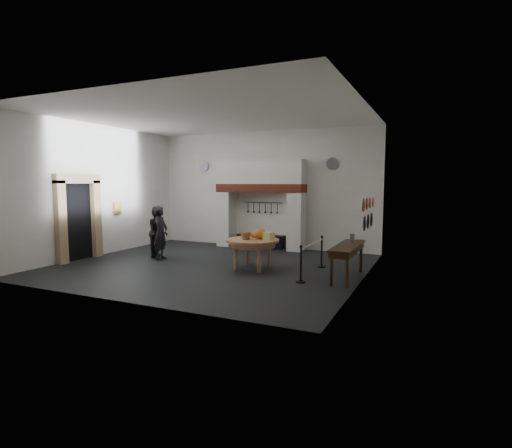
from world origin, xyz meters
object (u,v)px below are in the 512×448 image
at_px(visitor_far, 159,232).
at_px(barrier_post_near, 301,265).
at_px(side_table, 348,246).
at_px(work_table, 253,240).
at_px(barrier_post_far, 322,252).
at_px(visitor_near, 161,233).
at_px(iron_range, 261,241).

xyz_separation_m(visitor_far, barrier_post_near, (5.53, -1.38, -0.42)).
bearing_deg(side_table, visitor_far, 175.78).
height_order(work_table, barrier_post_far, barrier_post_far).
distance_m(work_table, barrier_post_near, 2.09).
distance_m(visitor_near, visitor_far, 0.57).
bearing_deg(visitor_near, barrier_post_near, -114.65).
xyz_separation_m(work_table, visitor_near, (-3.32, -0.01, 0.04)).
relative_size(iron_range, side_table, 0.86).
height_order(visitor_far, barrier_post_far, visitor_far).
distance_m(work_table, side_table, 2.80).
height_order(iron_range, visitor_near, visitor_near).
relative_size(work_table, visitor_near, 0.88).
xyz_separation_m(iron_range, barrier_post_near, (3.11, -4.56, 0.20)).
relative_size(visitor_near, barrier_post_far, 1.96).
bearing_deg(iron_range, barrier_post_far, -39.40).
xyz_separation_m(side_table, barrier_post_far, (-0.99, 1.11, -0.42)).
relative_size(visitor_near, barrier_post_near, 1.96).
xyz_separation_m(side_table, barrier_post_near, (-0.99, -0.89, -0.42)).
bearing_deg(barrier_post_near, barrier_post_far, 90.00).
relative_size(barrier_post_near, barrier_post_far, 1.00).
height_order(iron_range, barrier_post_near, barrier_post_near).
relative_size(visitor_far, barrier_post_near, 1.92).
xyz_separation_m(work_table, barrier_post_near, (1.81, -0.98, -0.39)).
height_order(work_table, side_table, side_table).
xyz_separation_m(iron_range, barrier_post_far, (3.11, -2.56, 0.20)).
relative_size(work_table, barrier_post_far, 1.73).
bearing_deg(barrier_post_far, visitor_far, -173.55).
distance_m(visitor_near, barrier_post_near, 5.24).
height_order(iron_range, visitor_far, visitor_far).
distance_m(visitor_far, side_table, 6.53).
bearing_deg(side_table, barrier_post_near, -137.83).
xyz_separation_m(visitor_near, barrier_post_near, (5.13, -0.98, -0.43)).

